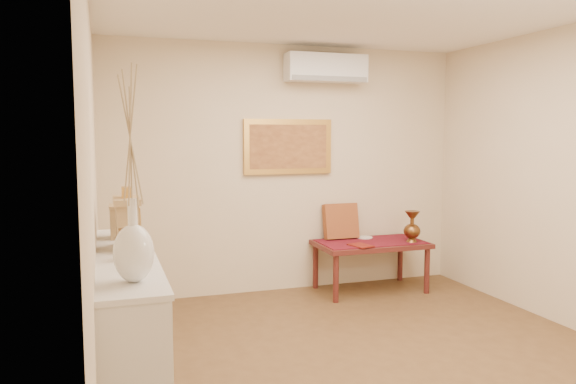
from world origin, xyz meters
name	(u,v)px	position (x,y,z in m)	size (l,w,h in m)	color
floor	(381,366)	(0.00, 0.00, 0.00)	(4.50, 4.50, 0.00)	brown
wall_back	(287,169)	(0.00, 2.25, 1.35)	(4.00, 0.02, 2.70)	beige
wall_left	(94,197)	(-2.00, 0.00, 1.35)	(0.02, 4.50, 2.70)	beige
white_vase	(131,177)	(-1.81, -0.71, 1.52)	(0.21, 0.21, 1.09)	silver
candlestick	(129,249)	(-1.81, -0.40, 1.09)	(0.11, 0.11, 0.22)	silver
brass_urn_small	(127,240)	(-1.82, -0.17, 1.10)	(0.11, 0.11, 0.24)	brown
table_cloth	(371,242)	(0.85, 1.88, 0.55)	(1.14, 0.59, 0.01)	maroon
brass_urn_tall	(412,223)	(1.26, 1.71, 0.77)	(0.19, 0.19, 0.42)	brown
plate	(365,237)	(0.87, 2.08, 0.56)	(0.18, 0.18, 0.01)	silver
menu	(361,245)	(0.63, 1.67, 0.56)	(0.18, 0.25, 0.01)	maroon
cushion	(341,221)	(0.60, 2.14, 0.76)	(0.40, 0.10, 0.40)	maroon
display_ledge	(127,329)	(-1.82, 0.00, 0.49)	(0.37, 2.02, 0.98)	silver
mantel_clock	(128,222)	(-1.80, 0.19, 1.15)	(0.17, 0.36, 0.41)	tan
wooden_chest	(121,221)	(-1.83, 0.60, 1.10)	(0.16, 0.21, 0.24)	tan
low_table	(371,248)	(0.85, 1.88, 0.48)	(1.20, 0.70, 0.55)	#551D19
painting	(288,147)	(0.00, 2.22, 1.60)	(1.00, 0.06, 0.60)	#BD8C3C
ac_unit	(326,68)	(0.40, 2.12, 2.45)	(0.90, 0.25, 0.30)	silver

